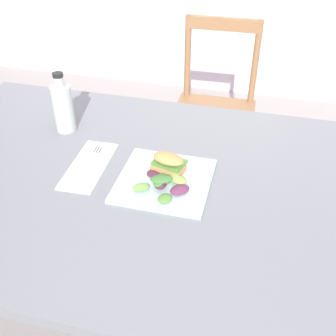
# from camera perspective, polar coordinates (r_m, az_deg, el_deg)

# --- Properties ---
(dining_table) EXTENTS (1.40, 0.95, 0.74)m
(dining_table) POSITION_cam_1_polar(r_m,az_deg,el_deg) (1.26, -4.83, -5.26)
(dining_table) COLOR slate
(dining_table) RESTS_ON ground
(chair_wooden_far) EXTENTS (0.41, 0.41, 0.87)m
(chair_wooden_far) POSITION_cam_1_polar(r_m,az_deg,el_deg) (2.13, 6.34, 7.84)
(chair_wooden_far) COLOR #8E6642
(chair_wooden_far) RESTS_ON ground
(plate_lunch) EXTENTS (0.26, 0.26, 0.01)m
(plate_lunch) POSITION_cam_1_polar(r_m,az_deg,el_deg) (1.16, -0.49, -1.73)
(plate_lunch) COLOR silver
(plate_lunch) RESTS_ON dining_table
(sandwich_half_front) EXTENTS (0.10, 0.08, 0.06)m
(sandwich_half_front) POSITION_cam_1_polar(r_m,az_deg,el_deg) (1.17, 0.06, 0.70)
(sandwich_half_front) COLOR tan
(sandwich_half_front) RESTS_ON plate_lunch
(salad_mixed_greens) EXTENTS (0.16, 0.15, 0.04)m
(salad_mixed_greens) POSITION_cam_1_polar(r_m,az_deg,el_deg) (1.12, -0.59, -2.06)
(salad_mixed_greens) COLOR #518438
(salad_mixed_greens) RESTS_ON plate_lunch
(napkin_folded) EXTENTS (0.11, 0.25, 0.00)m
(napkin_folded) POSITION_cam_1_polar(r_m,az_deg,el_deg) (1.25, -10.79, 0.34)
(napkin_folded) COLOR white
(napkin_folded) RESTS_ON dining_table
(fork_on_napkin) EXTENTS (0.03, 0.19, 0.00)m
(fork_on_napkin) POSITION_cam_1_polar(r_m,az_deg,el_deg) (1.26, -10.53, 0.92)
(fork_on_napkin) COLOR silver
(fork_on_napkin) RESTS_ON napkin_folded
(bottle_cold_brew) EXTENTS (0.07, 0.07, 0.20)m
(bottle_cold_brew) POSITION_cam_1_polar(r_m,az_deg,el_deg) (1.41, -14.13, 7.74)
(bottle_cold_brew) COLOR black
(bottle_cold_brew) RESTS_ON dining_table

